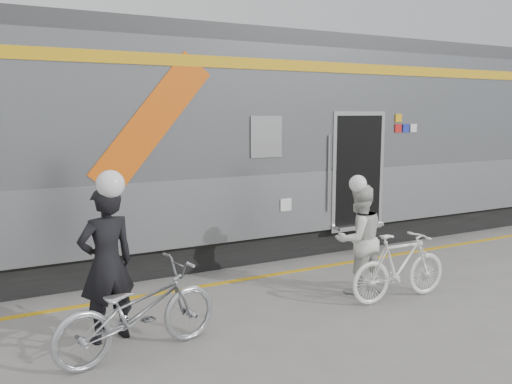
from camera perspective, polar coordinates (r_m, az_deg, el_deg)
ground at (r=6.88m, az=4.49°, el=-14.37°), size 90.00×90.00×0.00m
train at (r=10.47m, az=-3.92°, el=5.06°), size 24.00×3.17×4.10m
safety_strip at (r=8.65m, az=-3.36°, el=-9.50°), size 24.00×0.12×0.01m
man at (r=6.55m, az=-15.46°, el=-7.32°), size 0.74×0.56×1.84m
bicycle_left at (r=6.21m, az=-12.30°, el=-12.09°), size 2.02×1.01×1.02m
woman at (r=8.15m, az=10.77°, el=-4.90°), size 0.81×0.64×1.61m
bicycle_right at (r=8.02m, az=14.89°, el=-7.59°), size 1.64×0.53×0.98m
helmet_man at (r=6.35m, az=-15.84°, el=2.13°), size 0.32×0.32×0.32m
helmet_woman at (r=7.99m, az=10.96°, el=1.65°), size 0.26×0.26×0.26m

